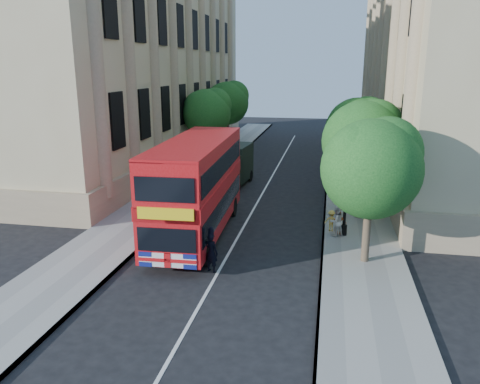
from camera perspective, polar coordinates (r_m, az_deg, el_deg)
The scene contains 17 objects.
ground at distance 18.15m, azimuth -3.41°, elevation -11.00°, with size 120.00×120.00×0.00m, color black.
pavement_right at distance 27.01m, azimuth 13.91°, elevation -2.42°, with size 3.50×80.00×0.12m, color gray.
pavement_left at distance 28.71m, azimuth -9.63°, elevation -1.15°, with size 3.50×80.00×0.12m, color gray.
building_right at distance 40.95m, azimuth 25.56°, elevation 15.09°, with size 12.00×38.00×18.00m, color tan.
building_left at distance 43.65m, azimuth -13.85°, elevation 15.99°, with size 12.00×38.00×18.00m, color tan.
tree_right_near at distance 19.25m, azimuth 15.87°, elevation 3.35°, with size 4.00×4.00×6.08m.
tree_right_mid at distance 25.12m, azimuth 14.85°, elevation 6.50°, with size 4.20×4.20×6.37m.
tree_right_far at distance 31.07m, azimuth 14.17°, elevation 7.85°, with size 4.00×4.00×6.15m.
tree_left_far at distance 39.29m, azimuth -4.02°, elevation 9.87°, with size 4.00×4.00×6.30m.
tree_left_back at distance 47.02m, azimuth -1.48°, elevation 11.07°, with size 4.20×4.20×6.65m.
lamp_post at distance 22.46m, azimuth 12.84°, elevation 0.62°, with size 0.32×0.32×5.16m.
double_decker_bus at distance 22.26m, azimuth -5.25°, elevation 0.87°, with size 3.04×10.02×4.58m.
box_van at distance 32.00m, azimuth -1.06°, elevation 3.10°, with size 2.35×4.94×2.74m.
police_constable at distance 18.76m, azimuth -3.52°, elevation -7.38°, with size 0.59×0.39×1.63m, color black.
woman_pedestrian at distance 22.69m, azimuth 11.66°, elevation -3.51°, with size 0.72×0.56×1.48m, color beige.
child_a at distance 22.97m, azimuth 12.02°, elevation -3.75°, with size 0.67×0.28×1.14m, color #D15C24.
child_b at distance 23.42m, azimuth 11.08°, elevation -3.44°, with size 0.68×0.39×1.06m, color #EFC951.
Camera 1 is at (4.14, -15.78, 7.96)m, focal length 35.00 mm.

